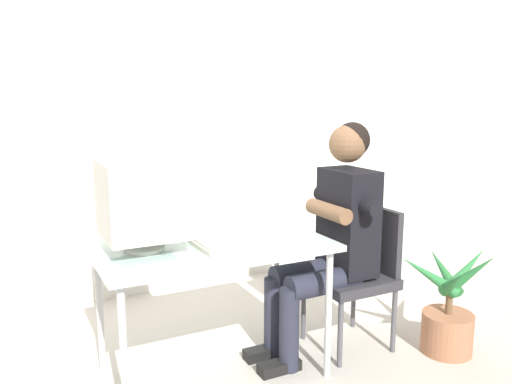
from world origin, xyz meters
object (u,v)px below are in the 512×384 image
object	(u,v)px
crt_monitor	(143,199)
office_chair	(358,269)
desk	(213,255)
potted_plant	(449,312)
keyboard	(207,241)
person_seated	(333,231)

from	to	relation	value
crt_monitor	office_chair	bearing A→B (deg)	-3.40
desk	potted_plant	size ratio (longest dim) A/B	1.77
desk	keyboard	bearing A→B (deg)	160.73
keyboard	potted_plant	size ratio (longest dim) A/B	0.69
crt_monitor	person_seated	distance (m)	1.11
crt_monitor	desk	bearing A→B (deg)	-6.40
keyboard	potted_plant	distance (m)	1.50
desk	potted_plant	xyz separation A→B (m)	(1.33, -0.37, -0.43)
keyboard	office_chair	xyz separation A→B (m)	(0.94, -0.05, -0.28)
crt_monitor	keyboard	size ratio (longest dim) A/B	0.95
potted_plant	office_chair	bearing A→B (deg)	140.92
desk	crt_monitor	xyz separation A→B (m)	(-0.34, 0.04, 0.32)
desk	person_seated	distance (m)	0.73
office_chair	potted_plant	world-z (taller)	office_chair
keyboard	person_seated	world-z (taller)	person_seated
office_chair	person_seated	xyz separation A→B (m)	(-0.19, 0.00, 0.26)
person_seated	potted_plant	xyz separation A→B (m)	(0.60, -0.34, -0.48)
keyboard	office_chair	world-z (taller)	office_chair
person_seated	potted_plant	distance (m)	0.84
keyboard	potted_plant	world-z (taller)	keyboard
keyboard	potted_plant	xyz separation A→B (m)	(1.36, -0.38, -0.51)
office_chair	potted_plant	size ratio (longest dim) A/B	1.25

